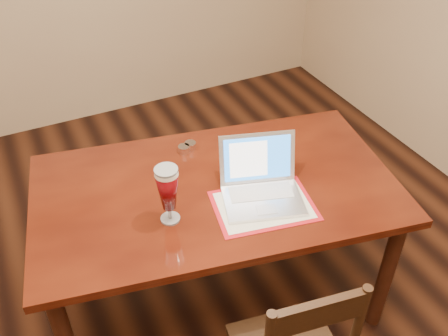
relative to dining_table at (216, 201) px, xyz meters
name	(u,v)px	position (x,y,z in m)	size (l,w,h in m)	color
room_shell	(184,20)	(-0.22, -0.24, 1.04)	(4.51, 5.01, 2.71)	tan
dining_table	(216,201)	(0.00, 0.00, 0.00)	(1.89, 1.28, 1.10)	#4C180A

